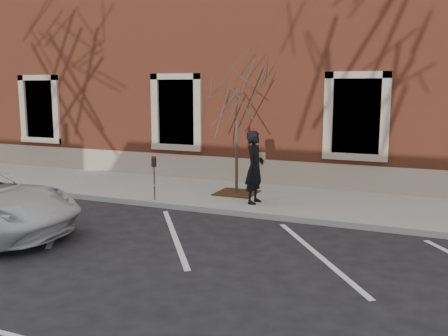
% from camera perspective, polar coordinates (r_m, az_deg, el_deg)
% --- Properties ---
extents(ground, '(120.00, 120.00, 0.00)m').
position_cam_1_polar(ground, '(13.09, -1.04, -5.15)').
color(ground, '#28282B').
rests_on(ground, ground).
extents(sidewalk_near, '(40.00, 3.50, 0.15)m').
position_cam_1_polar(sidewalk_near, '(14.64, 1.77, -3.29)').
color(sidewalk_near, '#B0ACA5').
rests_on(sidewalk_near, ground).
extents(curb_near, '(40.00, 0.12, 0.15)m').
position_cam_1_polar(curb_near, '(13.03, -1.13, -4.88)').
color(curb_near, '#9E9E99').
rests_on(curb_near, ground).
extents(parking_stripes, '(28.00, 4.40, 0.01)m').
position_cam_1_polar(parking_stripes, '(11.20, -5.70, -7.69)').
color(parking_stripes, silver).
rests_on(parking_stripes, ground).
extents(building_civic, '(40.00, 8.62, 8.00)m').
position_cam_1_polar(building_civic, '(20.00, 8.23, 11.30)').
color(building_civic, brown).
rests_on(building_civic, ground).
extents(man, '(0.50, 0.73, 1.96)m').
position_cam_1_polar(man, '(13.38, 3.53, 0.09)').
color(man, black).
rests_on(man, sidewalk_near).
extents(parking_meter, '(0.11, 0.09, 1.23)m').
position_cam_1_polar(parking_meter, '(13.85, -8.00, -0.19)').
color(parking_meter, '#595B60').
rests_on(parking_meter, sidewalk_near).
extents(tree_grate, '(1.14, 1.14, 0.03)m').
position_cam_1_polar(tree_grate, '(14.73, 1.43, -2.86)').
color(tree_grate, '#462A16').
rests_on(tree_grate, sidewalk_near).
extents(sapling, '(2.34, 2.34, 3.89)m').
position_cam_1_polar(sapling, '(14.41, 1.48, 7.73)').
color(sapling, '#403126').
rests_on(sapling, sidewalk_near).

